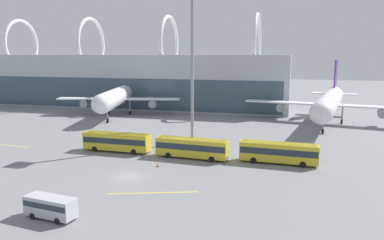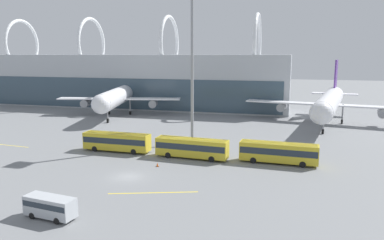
{
  "view_description": "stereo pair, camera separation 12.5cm",
  "coord_description": "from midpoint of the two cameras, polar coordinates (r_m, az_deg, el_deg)",
  "views": [
    {
      "loc": [
        22.12,
        -46.92,
        17.31
      ],
      "look_at": [
        2.47,
        25.44,
        4.0
      ],
      "focal_mm": 35.0,
      "sensor_mm": 36.0,
      "label": 1
    },
    {
      "loc": [
        22.24,
        -46.88,
        17.31
      ],
      "look_at": [
        2.47,
        25.44,
        4.0
      ],
      "focal_mm": 35.0,
      "sensor_mm": 36.0,
      "label": 2
    }
  ],
  "objects": [
    {
      "name": "service_van_crossing",
      "position": [
        43.43,
        -20.84,
        -12.11
      ],
      "size": [
        5.96,
        2.65,
        2.38
      ],
      "rotation": [
        0.0,
        0.0,
        3.02
      ],
      "color": "#B2B7BC",
      "rests_on": "ground_plane"
    },
    {
      "name": "lane_stripe_1",
      "position": [
        79.55,
        -25.91,
        -3.53
      ],
      "size": [
        8.37,
        0.89,
        0.01
      ],
      "primitive_type": "cube",
      "rotation": [
        0.0,
        0.0,
        -0.08
      ],
      "color": "yellow",
      "rests_on": "ground_plane"
    },
    {
      "name": "airliner_at_gate_far",
      "position": [
        99.68,
        20.2,
        2.64
      ],
      "size": [
        42.73,
        43.07,
        15.61
      ],
      "rotation": [
        0.0,
        0.0,
        -1.73
      ],
      "color": "white",
      "rests_on": "ground_plane"
    },
    {
      "name": "shuttle_bus_1",
      "position": [
        62.7,
        -0.07,
        -4.12
      ],
      "size": [
        12.39,
        3.4,
        3.31
      ],
      "rotation": [
        0.0,
        0.0,
        -0.06
      ],
      "color": "gold",
      "rests_on": "ground_plane"
    },
    {
      "name": "traffic_cone_0",
      "position": [
        58.8,
        -5.32,
        -6.79
      ],
      "size": [
        0.46,
        0.46,
        0.63
      ],
      "color": "black",
      "rests_on": "ground_plane"
    },
    {
      "name": "airliner_at_gate_near",
      "position": [
        108.37,
        -11.22,
        3.57
      ],
      "size": [
        34.98,
        38.08,
        13.78
      ],
      "rotation": [
        0.0,
        0.0,
        -1.35
      ],
      "color": "white",
      "rests_on": "ground_plane"
    },
    {
      "name": "floodlight_mast",
      "position": [
        72.35,
        -0.02,
        12.72
      ],
      "size": [
        3.01,
        3.01,
        29.95
      ],
      "color": "gray",
      "rests_on": "ground_plane"
    },
    {
      "name": "terminal_building",
      "position": [
        139.78,
        -19.81,
        6.05
      ],
      "size": [
        157.74,
        18.47,
        29.29
      ],
      "color": "#B2B7BC",
      "rests_on": "ground_plane"
    },
    {
      "name": "ground_plane",
      "position": [
        54.69,
        -9.7,
        -8.53
      ],
      "size": [
        440.0,
        440.0,
        0.0
      ],
      "primitive_type": "plane",
      "color": "slate"
    },
    {
      "name": "shuttle_bus_2",
      "position": [
        61.35,
        13.01,
        -4.7
      ],
      "size": [
        12.35,
        3.2,
        3.31
      ],
      "rotation": [
        0.0,
        0.0,
        -0.05
      ],
      "color": "gold",
      "rests_on": "ground_plane"
    },
    {
      "name": "shuttle_bus_0",
      "position": [
        68.34,
        -11.43,
        -3.13
      ],
      "size": [
        12.28,
        2.82,
        3.31
      ],
      "rotation": [
        0.0,
        0.0,
        -0.01
      ],
      "color": "gold",
      "rests_on": "ground_plane"
    },
    {
      "name": "lane_stripe_0",
      "position": [
        48.33,
        -5.95,
        -10.97
      ],
      "size": [
        10.83,
        3.87,
        0.01
      ],
      "primitive_type": "cube",
      "rotation": [
        0.0,
        0.0,
        0.33
      ],
      "color": "yellow",
      "rests_on": "ground_plane"
    }
  ]
}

